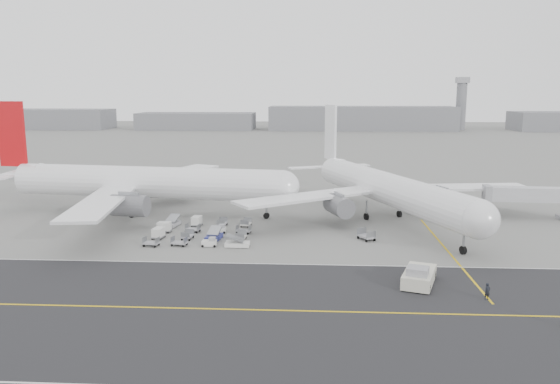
# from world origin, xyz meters

# --- Properties ---
(ground) EXTENTS (700.00, 700.00, 0.00)m
(ground) POSITION_xyz_m (0.00, 0.00, 0.00)
(ground) COLOR gray
(ground) RESTS_ON ground
(taxiway) EXTENTS (220.00, 59.00, 0.03)m
(taxiway) POSITION_xyz_m (5.02, -17.98, 0.01)
(taxiway) COLOR #29292C
(taxiway) RESTS_ON ground
(horizon_buildings) EXTENTS (520.00, 28.00, 28.00)m
(horizon_buildings) POSITION_xyz_m (30.00, 260.00, 0.00)
(horizon_buildings) COLOR gray
(horizon_buildings) RESTS_ON ground
(control_tower) EXTENTS (7.00, 7.00, 31.25)m
(control_tower) POSITION_xyz_m (100.00, 265.00, 16.25)
(control_tower) COLOR gray
(control_tower) RESTS_ON ground
(airliner_a) EXTENTS (61.06, 60.06, 21.11)m
(airliner_a) POSITION_xyz_m (-22.26, 27.35, 6.08)
(airliner_a) COLOR white
(airliner_a) RESTS_ON ground
(airliner_b) EXTENTS (54.34, 55.40, 20.06)m
(airliner_b) POSITION_xyz_m (23.33, 25.36, 5.78)
(airliner_b) COLOR white
(airliner_b) RESTS_ON ground
(pushback_tug) EXTENTS (5.35, 9.15, 2.60)m
(pushback_tug) POSITION_xyz_m (23.02, -9.16, 1.07)
(pushback_tug) COLOR beige
(pushback_tug) RESTS_ON ground
(jet_bridge) EXTENTS (15.96, 3.97, 5.99)m
(jet_bridge) POSITION_xyz_m (49.53, 27.26, 4.17)
(jet_bridge) COLOR gray
(jet_bridge) RESTS_ON ground
(gse_cluster) EXTENTS (22.28, 21.63, 1.81)m
(gse_cluster) POSITION_xyz_m (-7.54, 11.82, 0.00)
(gse_cluster) COLOR #A2A2A7
(gse_cluster) RESTS_ON ground
(stray_dolly) EXTENTS (2.92, 3.32, 1.74)m
(stray_dolly) POSITION_xyz_m (18.72, 10.81, 0.00)
(stray_dolly) COLOR silver
(stray_dolly) RESTS_ON ground
(ground_crew_a) EXTENTS (0.84, 0.70, 1.95)m
(ground_crew_a) POSITION_xyz_m (29.73, -13.65, 0.98)
(ground_crew_a) COLOR black
(ground_crew_a) RESTS_ON ground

